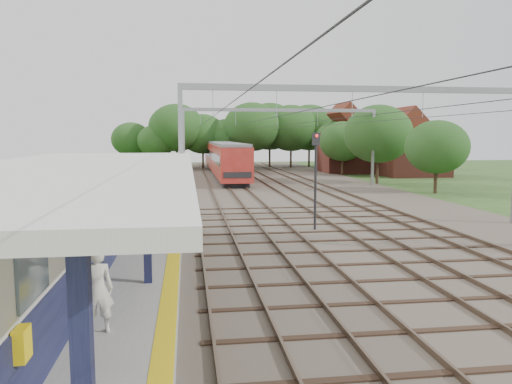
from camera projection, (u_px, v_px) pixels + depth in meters
ground at (441, 379)px, 9.47m from camera, size 160.00×160.00×0.00m
ballast_bed at (298, 194)px, 39.54m from camera, size 18.00×90.00×0.10m
platform at (125, 236)px, 22.21m from camera, size 5.00×52.00×0.35m
yellow_stripe at (176, 230)px, 22.49m from camera, size 0.45×52.00×0.01m
station_building at (48, 222)px, 14.92m from camera, size 3.41×18.00×3.40m
canopy at (77, 170)px, 13.91m from camera, size 6.40×20.00×3.44m
rail_tracks at (267, 192)px, 39.18m from camera, size 11.80×88.00×0.15m
catenary_system at (306, 123)px, 34.20m from camera, size 17.22×88.00×7.00m
tree_band at (252, 133)px, 65.67m from camera, size 31.72×30.88×8.82m
house_near at (413, 150)px, 57.27m from camera, size 7.00×6.12×7.89m
house_far at (354, 147)px, 62.47m from camera, size 8.00×6.12×8.66m
person at (97, 290)px, 10.72m from camera, size 0.77×0.58×1.90m
bicycle at (164, 235)px, 18.75m from camera, size 1.84×1.11×1.07m
train at (222, 157)px, 59.87m from camera, size 2.88×35.88×3.79m
signal_post at (316, 168)px, 23.77m from camera, size 0.37×0.31×4.75m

